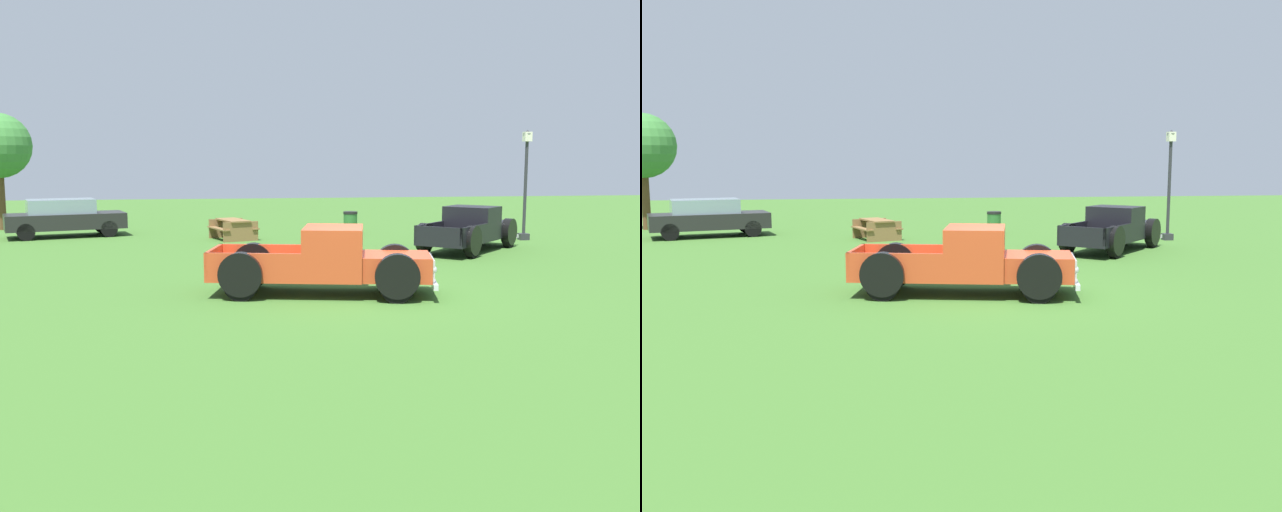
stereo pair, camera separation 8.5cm
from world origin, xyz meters
TOP-DOWN VIEW (x-y plane):
  - ground_plane at (0.00, 0.00)m, footprint 80.00×80.00m
  - pickup_truck_foreground at (-0.47, 0.13)m, footprint 5.43×2.96m
  - pickup_truck_behind_left at (5.57, 7.38)m, footprint 4.63×4.77m
  - sedan_distant_a at (-9.15, 13.73)m, footprint 4.89×3.12m
  - lamp_post_near at (8.63, 9.96)m, footprint 0.36×0.36m
  - picnic_table at (-2.49, 11.82)m, footprint 1.99×2.19m
  - trash_can at (2.37, 12.90)m, footprint 0.59×0.59m

SIDE VIEW (x-z plane):
  - ground_plane at x=0.00m, z-range 0.00..0.00m
  - trash_can at x=2.37m, z-range 0.00..0.95m
  - picnic_table at x=-2.49m, z-range 0.10..0.88m
  - pickup_truck_behind_left at x=5.57m, z-range -0.03..1.47m
  - pickup_truck_foreground at x=-0.47m, z-range -0.04..1.54m
  - sedan_distant_a at x=-9.15m, z-range 0.04..1.56m
  - lamp_post_near at x=8.63m, z-range 0.10..4.30m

